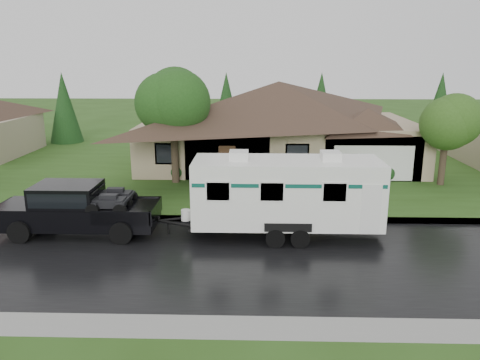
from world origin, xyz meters
The scene contains 10 objects.
ground centered at (0.00, 0.00, 0.00)m, with size 140.00×140.00×0.00m, color #2B4D18.
road centered at (0.00, -2.00, 0.01)m, with size 140.00×8.00×0.01m, color black.
curb centered at (0.00, 2.25, 0.07)m, with size 140.00×0.50×0.15m, color gray.
lawn centered at (0.00, 15.00, 0.07)m, with size 140.00×26.00×0.15m, color #2B4D18.
house_main centered at (2.29, 13.84, 3.59)m, with size 19.44×10.80×6.90m.
tree_left_green centered at (-4.26, 8.52, 4.71)m, with size 3.97×3.97×6.58m.
tree_right_green centered at (11.17, 8.39, 3.81)m, with size 3.19×3.19×5.29m.
shrub_row centered at (2.00, 9.30, 0.65)m, with size 13.60×1.00×1.00m.
pickup_truck centered at (-7.14, 0.41, 1.16)m, with size 6.52×2.48×2.17m.
travel_trailer centered at (1.68, 0.41, 1.91)m, with size 8.04×2.83×3.61m.
Camera 1 is at (0.29, -18.09, 7.21)m, focal length 35.00 mm.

